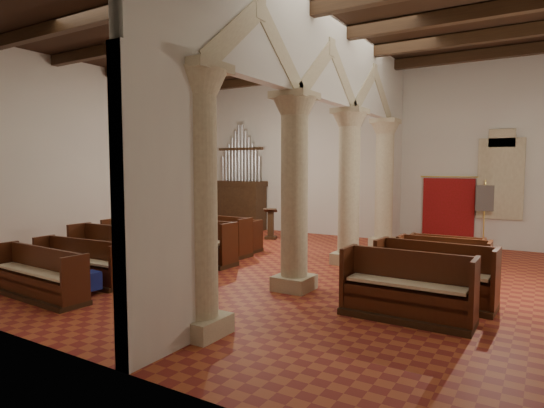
{
  "coord_description": "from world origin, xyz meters",
  "views": [
    {
      "loc": [
        6.25,
        -9.71,
        2.56
      ],
      "look_at": [
        0.04,
        0.5,
        1.59
      ],
      "focal_mm": 30.0,
      "sensor_mm": 36.0,
      "label": 1
    }
  ],
  "objects": [
    {
      "name": "aisle_pew_3",
      "position": [
        4.31,
        1.2,
        0.33
      ],
      "size": [
        1.65,
        0.67,
        0.97
      ],
      "rotation": [
        0.0,
        0.0,
        0.01
      ],
      "color": "#352111",
      "rests_on": "floor"
    },
    {
      "name": "ceiling",
      "position": [
        0.0,
        0.0,
        6.0
      ],
      "size": [
        14.0,
        14.0,
        0.0
      ],
      "primitive_type": "plane",
      "rotation": [
        3.14,
        0.0,
        0.0
      ],
      "color": "black",
      "rests_on": "wall_back"
    },
    {
      "name": "wall_front",
      "position": [
        0.0,
        -6.0,
        3.0
      ],
      "size": [
        14.0,
        0.02,
        6.0
      ],
      "primitive_type": "cube",
      "color": "beige",
      "rests_on": "floor"
    },
    {
      "name": "hymnal_box_a",
      "position": [
        -1.54,
        -3.93,
        0.28
      ],
      "size": [
        0.38,
        0.32,
        0.36
      ],
      "primitive_type": "cube",
      "rotation": [
        0.0,
        0.0,
        -0.09
      ],
      "color": "navy",
      "rests_on": "floor"
    },
    {
      "name": "aisle_pew_2",
      "position": [
        4.42,
        0.28,
        0.36
      ],
      "size": [
        1.87,
        0.73,
        1.06
      ],
      "rotation": [
        0.0,
        0.0,
        0.02
      ],
      "color": "#352111",
      "rests_on": "floor"
    },
    {
      "name": "wall_left",
      "position": [
        -7.0,
        0.0,
        3.0
      ],
      "size": [
        0.02,
        12.0,
        6.0
      ],
      "primitive_type": "cube",
      "color": "beige",
      "rests_on": "floor"
    },
    {
      "name": "nave_pew_4",
      "position": [
        -2.34,
        -0.48,
        0.38
      ],
      "size": [
        3.61,
        0.92,
        1.15
      ],
      "rotation": [
        0.0,
        0.0,
        -0.04
      ],
      "color": "#352111",
      "rests_on": "floor"
    },
    {
      "name": "nave_pew_5",
      "position": [
        -2.45,
        0.74,
        0.37
      ],
      "size": [
        3.1,
        0.9,
        1.13
      ],
      "rotation": [
        0.0,
        0.0,
        -0.05
      ],
      "color": "#352111",
      "rests_on": "floor"
    },
    {
      "name": "lectern",
      "position": [
        -2.15,
        4.01,
        0.47
      ],
      "size": [
        0.56,
        0.59,
        1.13
      ],
      "rotation": [
        0.0,
        0.0,
        0.4
      ],
      "color": "#3E2313",
      "rests_on": "floor"
    },
    {
      "name": "nave_pew_0",
      "position": [
        -2.22,
        -4.63,
        0.32
      ],
      "size": [
        2.63,
        0.78,
        0.98
      ],
      "rotation": [
        0.0,
        0.0,
        -0.05
      ],
      "color": "#352111",
      "rests_on": "floor"
    },
    {
      "name": "nave_pew_1",
      "position": [
        -2.53,
        -3.46,
        0.32
      ],
      "size": [
        2.54,
        0.77,
        0.95
      ],
      "rotation": [
        0.0,
        0.0,
        0.06
      ],
      "color": "#352111",
      "rests_on": "floor"
    },
    {
      "name": "wall_back",
      "position": [
        0.0,
        6.0,
        3.0
      ],
      "size": [
        14.0,
        0.02,
        6.0
      ],
      "primitive_type": "cube",
      "color": "beige",
      "rests_on": "floor"
    },
    {
      "name": "dossal_curtain",
      "position": [
        3.5,
        5.92,
        1.17
      ],
      "size": [
        1.8,
        0.07,
        2.17
      ],
      "color": "maroon",
      "rests_on": "floor"
    },
    {
      "name": "aisle_pew_0",
      "position": [
        4.3,
        -2.15,
        0.38
      ],
      "size": [
        2.18,
        0.78,
        1.14
      ],
      "rotation": [
        0.0,
        0.0,
        -0.01
      ],
      "color": "#352111",
      "rests_on": "floor"
    },
    {
      "name": "ceiling_beams",
      "position": [
        0.0,
        0.0,
        5.82
      ],
      "size": [
        13.8,
        11.8,
        0.3
      ],
      "primitive_type": null,
      "color": "#352111",
      "rests_on": "wall_back"
    },
    {
      "name": "pipe_organ",
      "position": [
        -4.5,
        5.5,
        1.37
      ],
      "size": [
        2.1,
        0.85,
        4.4
      ],
      "color": "#352111",
      "rests_on": "floor"
    },
    {
      "name": "nave_pew_2",
      "position": [
        -2.29,
        -2.57,
        0.38
      ],
      "size": [
        3.04,
        0.78,
        1.15
      ],
      "rotation": [
        0.0,
        0.0,
        0.01
      ],
      "color": "#352111",
      "rests_on": "floor"
    },
    {
      "name": "hymnal_box_c",
      "position": [
        -1.53,
        -0.93,
        0.27
      ],
      "size": [
        0.41,
        0.37,
        0.34
      ],
      "primitive_type": "cube",
      "rotation": [
        0.0,
        0.0,
        -0.32
      ],
      "color": "navy",
      "rests_on": "floor"
    },
    {
      "name": "arcade",
      "position": [
        1.8,
        0.0,
        3.56
      ],
      "size": [
        0.9,
        11.9,
        6.0
      ],
      "color": "beige",
      "rests_on": "floor"
    },
    {
      "name": "processional_banner",
      "position": [
        4.66,
        5.18,
        0.77
      ],
      "size": [
        0.5,
        0.63,
        2.18
      ],
      "rotation": [
        0.0,
        0.0,
        0.12
      ],
      "color": "#352111",
      "rests_on": "floor"
    },
    {
      "name": "window_back",
      "position": [
        5.0,
        5.98,
        2.2
      ],
      "size": [
        1.0,
        0.03,
        2.2
      ],
      "primitive_type": "cube",
      "color": "#306D57",
      "rests_on": "wall_back"
    },
    {
      "name": "tube_heater_a",
      "position": [
        -2.38,
        -3.78,
        0.16
      ],
      "size": [
        1.02,
        0.4,
        0.1
      ],
      "primitive_type": "cylinder",
      "rotation": [
        0.0,
        1.57,
        -0.3
      ],
      "color": "white",
      "rests_on": "floor"
    },
    {
      "name": "floor",
      "position": [
        0.0,
        0.0,
        0.0
      ],
      "size": [
        14.0,
        14.0,
        0.0
      ],
      "primitive_type": "plane",
      "color": "#9D4122",
      "rests_on": "ground"
    },
    {
      "name": "aisle_pew_1",
      "position": [
        4.51,
        -1.0,
        0.39
      ],
      "size": [
        2.2,
        0.87,
        1.14
      ],
      "rotation": [
        0.0,
        0.0,
        -0.05
      ],
      "color": "#352111",
      "rests_on": "floor"
    },
    {
      "name": "nave_pew_3",
      "position": [
        -2.29,
        -1.42,
        0.38
      ],
      "size": [
        3.42,
        0.84,
        1.15
      ],
      "rotation": [
        0.0,
        0.0,
        0.02
      ],
      "color": "#352111",
      "rests_on": "floor"
    },
    {
      "name": "tube_heater_b",
      "position": [
        -1.4,
        -3.03,
        0.16
      ],
      "size": [
        0.93,
        0.14,
        0.09
      ],
      "primitive_type": "cylinder",
      "rotation": [
        0.0,
        1.57,
        0.05
      ],
      "color": "silver",
      "rests_on": "floor"
    },
    {
      "name": "nave_pew_6",
      "position": [
        -2.62,
        1.57,
        0.32
      ],
      "size": [
        3.03,
        0.68,
        0.97
      ],
      "rotation": [
        0.0,
        0.0,
        0.01
      ],
      "color": "#352111",
      "rests_on": "floor"
    },
    {
      "name": "hymnal_box_b",
      "position": [
        -1.59,
        -2.77,
        0.26
      ],
      "size": [
        0.33,
        0.27,
        0.32
      ],
      "primitive_type": "cube",
      "rotation": [
        0.0,
        0.0,
        0.02
      ],
      "color": "navy",
      "rests_on": "floor"
    }
  ]
}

